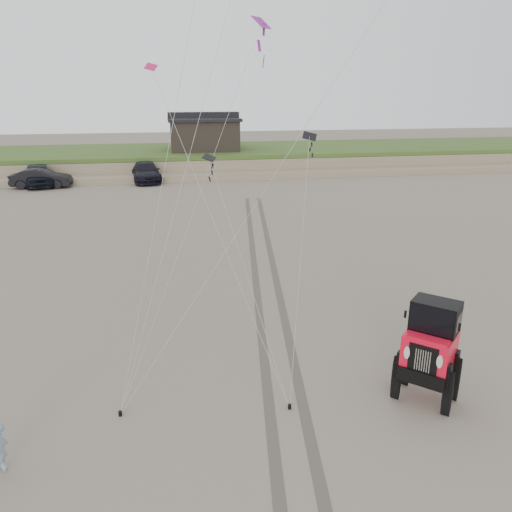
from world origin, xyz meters
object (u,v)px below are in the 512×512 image
at_px(truck_a, 38,175).
at_px(truck_c, 146,172).
at_px(truck_b, 41,178).
at_px(cabin, 204,133).
at_px(jeep, 428,363).

distance_m(truck_a, truck_c, 8.03).
height_order(truck_a, truck_b, truck_a).
bearing_deg(cabin, truck_a, -153.45).
relative_size(truck_a, truck_c, 0.93).
distance_m(truck_b, truck_c, 7.76).
bearing_deg(truck_c, cabin, 43.27).
bearing_deg(cabin, truck_b, -149.61).
xyz_separation_m(cabin, truck_a, (-13.21, -6.60, -2.41)).
distance_m(truck_b, jeep, 33.63).
xyz_separation_m(truck_a, truck_b, (0.39, -0.92, -0.11)).
relative_size(truck_c, jeep, 0.97).
bearing_deg(truck_a, jeep, -78.87).
distance_m(cabin, truck_b, 15.08).
height_order(truck_b, jeep, jeep).
xyz_separation_m(cabin, truck_c, (-5.20, -6.12, -2.49)).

